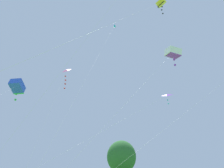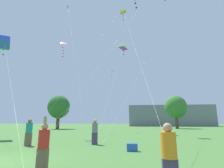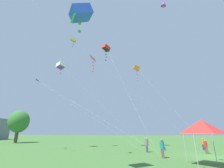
% 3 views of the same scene
% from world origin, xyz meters
% --- Properties ---
extents(tree_far_centre, '(4.86, 4.38, 7.34)m').
position_xyz_m(tree_far_centre, '(-10.19, 30.63, 4.74)').
color(tree_far_centre, brown).
rests_on(tree_far_centre, ground).
extents(kite_cyan_diamond_0, '(10.33, 19.92, 26.67)m').
position_xyz_m(kite_cyan_diamond_0, '(-7.44, 25.58, 26.07)').
color(kite_cyan_diamond_0, silver).
rests_on(kite_cyan_diamond_0, ground).
extents(kite_pink_delta_1, '(5.53, 6.72, 11.48)m').
position_xyz_m(kite_pink_delta_1, '(-2.33, 12.28, 10.89)').
color(kite_pink_delta_1, silver).
rests_on(kite_pink_delta_1, ground).
extents(kite_yellow_box_5, '(2.65, 20.76, 19.52)m').
position_xyz_m(kite_yellow_box_5, '(4.79, 18.31, 18.88)').
color(kite_yellow_box_5, silver).
rests_on(kite_yellow_box_5, ground).
extents(kite_blue_box_6, '(12.77, 13.62, 11.78)m').
position_xyz_m(kite_blue_box_6, '(-9.54, 11.46, 11.04)').
color(kite_blue_box_6, silver).
rests_on(kite_blue_box_6, ground).
extents(kite_purple_delta_8, '(4.39, 18.51, 10.62)m').
position_xyz_m(kite_purple_delta_8, '(2.40, 22.52, 10.27)').
color(kite_purple_delta_8, silver).
rests_on(kite_purple_delta_8, ground).
extents(kite_white_box_9, '(2.42, 15.37, 14.35)m').
position_xyz_m(kite_white_box_9, '(4.67, 20.21, 13.79)').
color(kite_white_box_9, silver).
rests_on(kite_white_box_9, ground).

